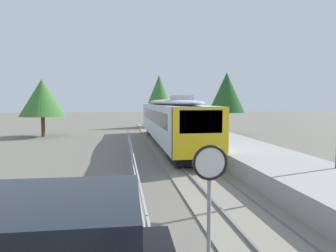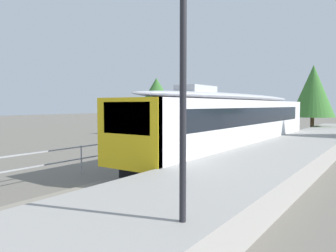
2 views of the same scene
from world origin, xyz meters
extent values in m
plane|color=#6B665B|center=(-3.00, 22.00, 0.00)|extent=(160.00, 160.00, 0.00)
cube|color=gray|center=(0.00, 22.00, 0.03)|extent=(3.20, 60.00, 0.06)
cube|color=slate|center=(-0.72, 22.00, 0.10)|extent=(0.08, 60.00, 0.08)
cube|color=slate|center=(0.72, 22.00, 0.10)|extent=(0.08, 60.00, 0.08)
cube|color=silver|center=(0.00, 29.95, 1.96)|extent=(2.80, 19.51, 2.55)
cube|color=yellow|center=(0.00, 20.30, 1.96)|extent=(2.80, 0.24, 2.55)
cube|color=black|center=(0.00, 20.22, 2.53)|extent=(2.13, 0.08, 1.12)
cube|color=black|center=(0.00, 29.95, 2.37)|extent=(2.82, 16.39, 0.92)
ellipsoid|color=#B2B5BA|center=(0.00, 29.95, 3.42)|extent=(2.69, 18.73, 0.44)
cube|color=#B2B5BA|center=(0.00, 25.08, 3.70)|extent=(1.10, 2.20, 0.36)
cube|color=#EAE5C6|center=(0.00, 20.23, 0.97)|extent=(1.00, 0.10, 0.20)
cube|color=black|center=(0.00, 22.60, 0.42)|extent=(2.24, 3.20, 0.55)
cube|color=black|center=(0.00, 37.31, 0.42)|extent=(2.24, 3.20, 0.55)
cube|color=#999691|center=(3.25, 22.00, 0.45)|extent=(3.90, 60.00, 0.90)
cylinder|color=#232328|center=(4.55, 16.64, 3.20)|extent=(0.12, 0.12, 4.60)
cylinder|color=#9EA0A5|center=(-3.30, 21.00, 0.62)|extent=(0.06, 0.06, 1.25)
cylinder|color=#9EA0A5|center=(-3.30, 30.00, 0.62)|extent=(0.06, 0.06, 1.25)
cylinder|color=brown|center=(1.16, 46.11, 0.90)|extent=(0.36, 0.36, 1.80)
cone|color=#38702D|center=(1.16, 46.11, 4.36)|extent=(4.12, 4.12, 5.11)
cylinder|color=brown|center=(-11.45, 37.30, 1.00)|extent=(0.36, 0.36, 2.01)
cone|color=#38702D|center=(-11.45, 37.30, 3.82)|extent=(4.35, 4.35, 3.63)
camera|label=1|loc=(-3.78, 6.09, 3.54)|focal=32.35mm
camera|label=2|loc=(7.53, 11.87, 2.97)|focal=34.48mm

